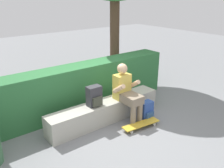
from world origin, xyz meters
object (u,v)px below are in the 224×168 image
Objects in this scene: person_skater at (126,91)px; skateboard_near_person at (141,124)px; bench_main at (106,111)px; backpack_on_ground at (146,111)px; backpack_on_bench at (94,96)px.

person_skater reaches higher than skateboard_near_person.
backpack_on_ground is at bearing -34.06° from bench_main.
backpack_on_bench is at bearing 135.14° from skateboard_near_person.
bench_main reaches higher than backpack_on_ground.
backpack_on_bench is (-0.27, -0.01, 0.41)m from bench_main.
skateboard_near_person is at bearing -150.58° from backpack_on_ground.
person_skater is at bearing 139.86° from backpack_on_ground.
backpack_on_bench is at bearing -178.02° from bench_main.
person_skater is 0.69m from backpack_on_bench.
person_skater reaches higher than backpack_on_bench.
bench_main is 6.39× the size of backpack_on_ground.
person_skater is at bearing 89.87° from skateboard_near_person.
backpack_on_ground is (0.98, -0.47, -0.43)m from backpack_on_bench.
skateboard_near_person is at bearing -90.13° from person_skater.
person_skater reaches higher than bench_main.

